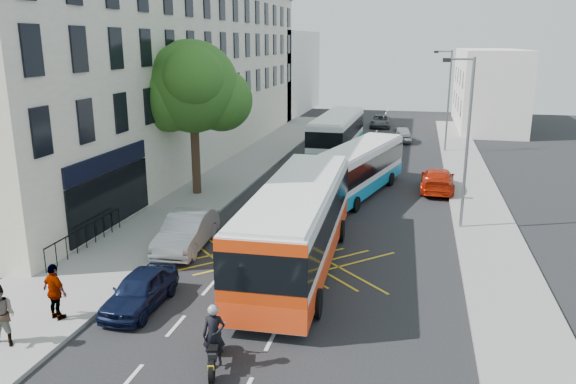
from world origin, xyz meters
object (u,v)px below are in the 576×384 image
Objects in this scene: bus_near at (297,224)px; parked_car_silver at (187,231)px; pedestrian_far at (55,292)px; street_tree at (192,88)px; motorbike at (214,338)px; distant_car_silver at (402,134)px; lamp_far at (447,96)px; bus_mid at (358,169)px; red_hatchback at (438,180)px; bus_far at (337,134)px; parked_car_blue at (140,290)px; distant_car_grey at (380,121)px; pedestrian_near at (0,316)px; lamp_near at (466,135)px.

bus_near is 5.37m from parked_car_silver.
street_tree is at bearing -64.23° from pedestrian_far.
motorbike is 38.49m from distant_car_silver.
lamp_far is at bearing 61.18° from parked_car_silver.
bus_mid is 2.20× the size of red_hatchback.
street_tree reaches higher than bus_far.
street_tree is 2.14× the size of distant_car_silver.
distant_car_grey is at bearing 83.21° from parked_car_blue.
pedestrian_near is at bearing -86.80° from street_tree.
motorbike is at bearing 79.79° from distant_car_silver.
parked_car_blue is (-5.60, -16.43, -0.90)m from bus_mid.
lamp_far is 14.80m from distant_car_grey.
red_hatchback is 25.22m from pedestrian_near.
red_hatchback is (5.79, 13.55, -1.11)m from bus_near.
distant_car_silver is (3.11, 30.73, -1.11)m from bus_near.
red_hatchback is (10.27, 18.23, 0.07)m from parked_car_blue.
bus_near is at bearing 68.36° from red_hatchback.
red_hatchback is at bearing 60.34° from parked_car_blue.
motorbike is 5.99m from pedestrian_far.
bus_far is (-8.35, 16.81, -2.90)m from lamp_near.
red_hatchback is at bearing -80.95° from distant_car_grey.
lamp_near is 24.91m from distant_car_silver.
street_tree reaches higher than parked_car_blue.
lamp_near is at bearing -11.40° from street_tree.
street_tree reaches higher than red_hatchback.
red_hatchback is 23.38m from pedestrian_far.
bus_mid reaches higher than distant_car_silver.
bus_mid is at bearing 135.60° from lamp_near.
pedestrian_near is at bearing -133.46° from lamp_near.
motorbike is at bearing -172.18° from pedestrian_far.
lamp_near is 1.77× the size of distant_car_grey.
lamp_near reaches higher than parked_car_silver.
bus_mid is 0.92× the size of bus_far.
distant_car_silver is at bearing -79.63° from red_hatchback.
lamp_far reaches higher than bus_near.
pedestrian_near reaches higher than distant_car_grey.
street_tree reaches higher than motorbike.
pedestrian_near is (-7.66, -47.38, 0.48)m from distant_car_grey.
pedestrian_near is at bearing -101.66° from distant_car_grey.
bus_far is 16.28m from distant_car_grey.
distant_car_silver is (-3.51, 4.35, -3.92)m from lamp_far.
lamp_far is 1.77× the size of distant_car_grey.
street_tree is at bearing 105.34° from parked_car_silver.
bus_mid reaches higher than pedestrian_near.
lamp_far reaches higher than pedestrian_near.
bus_near is 6.43× the size of pedestrian_near.
lamp_far is at bearing 49.19° from street_tree.
red_hatchback is at bearing 58.97° from motorbike.
lamp_near is 0.65× the size of bus_near.
bus_near is 2.59× the size of parked_car_silver.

